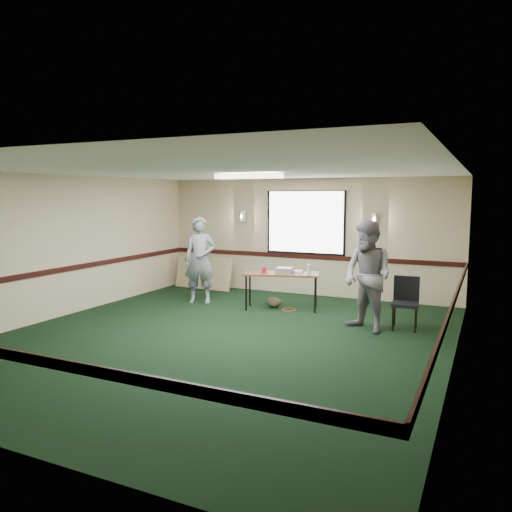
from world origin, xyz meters
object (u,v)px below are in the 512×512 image
at_px(person_left, 200,260).
at_px(folding_table, 282,276).
at_px(person_right, 368,276).
at_px(projector, 285,270).
at_px(conference_chair, 406,298).

bearing_deg(person_left, folding_table, -15.79).
bearing_deg(folding_table, person_right, -41.65).
bearing_deg(person_right, projector, -175.06).
bearing_deg(conference_chair, folding_table, 165.65).
distance_m(projector, conference_chair, 2.49).
distance_m(folding_table, person_right, 2.16).
relative_size(projector, conference_chair, 0.37).
xyz_separation_m(projector, person_right, (1.88, -0.91, 0.14)).
height_order(projector, person_right, person_right).
relative_size(folding_table, projector, 4.84).
height_order(person_left, person_right, person_right).
distance_m(conference_chair, person_left, 4.37).
xyz_separation_m(conference_chair, person_left, (-4.34, 0.27, 0.40)).
bearing_deg(projector, person_left, 176.75).
bearing_deg(conference_chair, person_right, -143.95).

